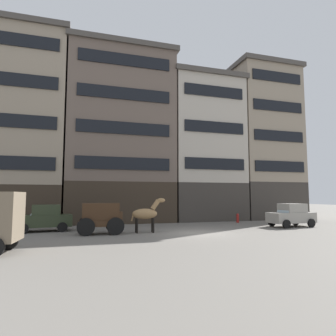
{
  "coord_description": "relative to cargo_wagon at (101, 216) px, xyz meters",
  "views": [
    {
      "loc": [
        -7.62,
        -18.33,
        2.45
      ],
      "look_at": [
        -1.48,
        2.18,
        4.47
      ],
      "focal_mm": 31.6,
      "sensor_mm": 36.0,
      "label": 1
    }
  ],
  "objects": [
    {
      "name": "ground_plane",
      "position": [
        6.22,
        -1.29,
        -1.15
      ],
      "size": [
        120.0,
        120.0,
        0.0
      ],
      "primitive_type": "plane",
      "color": "slate"
    },
    {
      "name": "sedan_light",
      "position": [
        -3.7,
        2.63,
        -0.23
      ],
      "size": [
        3.85,
        2.19,
        1.83
      ],
      "color": "#2D3823",
      "rests_on": "ground_plane"
    },
    {
      "name": "building_center_right",
      "position": [
        11.06,
        9.62,
        6.39
      ],
      "size": [
        7.89,
        7.41,
        15.0
      ],
      "color": "#38332D",
      "rests_on": "ground_plane"
    },
    {
      "name": "sedan_dark",
      "position": [
        14.85,
        0.34,
        -0.23
      ],
      "size": [
        3.77,
        2.0,
        1.83
      ],
      "color": "gray",
      "rests_on": "ground_plane"
    },
    {
      "name": "cargo_wagon",
      "position": [
        0.0,
        0.0,
        0.0
      ],
      "size": [
        2.94,
        1.57,
        1.98
      ],
      "color": "#3D2819",
      "rests_on": "ground_plane"
    },
    {
      "name": "pedestrian_officer",
      "position": [
        -0.8,
        2.63,
        -0.17
      ],
      "size": [
        0.5,
        0.5,
        1.79
      ],
      "color": "black",
      "rests_on": "ground_plane"
    },
    {
      "name": "draft_horse",
      "position": [
        2.95,
        -0.0,
        0.12
      ],
      "size": [
        2.35,
        0.64,
        2.3
      ],
      "color": "#937047",
      "rests_on": "ground_plane"
    },
    {
      "name": "building_far_right",
      "position": [
        18.41,
        9.62,
        7.48
      ],
      "size": [
        7.52,
        7.41,
        17.17
      ],
      "color": "#38332D",
      "rests_on": "ground_plane"
    },
    {
      "name": "fire_hydrant_curbside",
      "position": [
        12.59,
        4.78,
        -0.72
      ],
      "size": [
        0.24,
        0.24,
        0.83
      ],
      "color": "maroon",
      "rests_on": "ground_plane"
    },
    {
      "name": "building_far_left",
      "position": [
        -6.15,
        9.62,
        7.61
      ],
      "size": [
        7.18,
        7.41,
        17.44
      ],
      "color": "#33281E",
      "rests_on": "ground_plane"
    },
    {
      "name": "building_center_left",
      "position": [
        2.28,
        9.62,
        7.3
      ],
      "size": [
        10.37,
        7.41,
        16.82
      ],
      "color": "#33281E",
      "rests_on": "ground_plane"
    }
  ]
}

